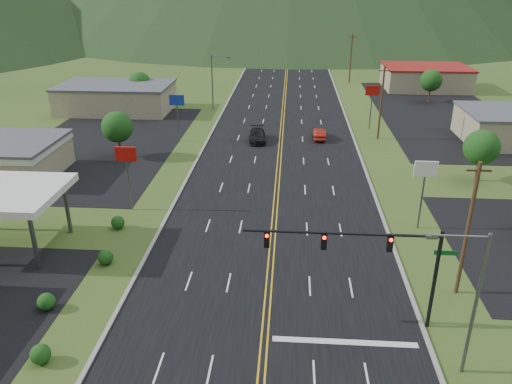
# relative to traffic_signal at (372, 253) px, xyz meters

# --- Properties ---
(traffic_signal) EXTENTS (13.10, 0.43, 7.00)m
(traffic_signal) POSITION_rel_traffic_signal_xyz_m (0.00, 0.00, 0.00)
(traffic_signal) COLOR black
(traffic_signal) RESTS_ON ground
(streetlight_east) EXTENTS (3.28, 0.25, 9.00)m
(streetlight_east) POSITION_rel_traffic_signal_xyz_m (4.70, -4.00, -0.15)
(streetlight_east) COLOR #59595E
(streetlight_east) RESTS_ON ground
(streetlight_west) EXTENTS (3.28, 0.25, 9.00)m
(streetlight_west) POSITION_rel_traffic_signal_xyz_m (-18.16, 56.00, -0.15)
(streetlight_west) COLOR #59595E
(streetlight_west) RESTS_ON ground
(building_west_far) EXTENTS (18.40, 11.40, 4.50)m
(building_west_far) POSITION_rel_traffic_signal_xyz_m (-34.48, 54.00, -3.07)
(building_west_far) COLOR tan
(building_west_far) RESTS_ON ground
(building_east_far) EXTENTS (16.40, 12.40, 4.50)m
(building_east_far) POSITION_rel_traffic_signal_xyz_m (21.52, 76.00, -3.07)
(building_east_far) COLOR tan
(building_east_far) RESTS_ON ground
(pole_sign_west_a) EXTENTS (2.00, 0.18, 6.40)m
(pole_sign_west_a) POSITION_rel_traffic_signal_xyz_m (-20.48, 16.00, -0.28)
(pole_sign_west_a) COLOR #59595E
(pole_sign_west_a) RESTS_ON ground
(pole_sign_west_b) EXTENTS (2.00, 0.18, 6.40)m
(pole_sign_west_b) POSITION_rel_traffic_signal_xyz_m (-20.48, 38.00, -0.28)
(pole_sign_west_b) COLOR #59595E
(pole_sign_west_b) RESTS_ON ground
(pole_sign_east_a) EXTENTS (2.00, 0.18, 6.40)m
(pole_sign_east_a) POSITION_rel_traffic_signal_xyz_m (6.52, 14.00, -0.28)
(pole_sign_east_a) COLOR #59595E
(pole_sign_east_a) RESTS_ON ground
(pole_sign_east_b) EXTENTS (2.00, 0.18, 6.40)m
(pole_sign_east_b) POSITION_rel_traffic_signal_xyz_m (6.52, 46.00, -0.28)
(pole_sign_east_b) COLOR #59595E
(pole_sign_east_b) RESTS_ON ground
(tree_west_a) EXTENTS (3.84, 3.84, 5.82)m
(tree_west_a) POSITION_rel_traffic_signal_xyz_m (-26.48, 31.00, -1.44)
(tree_west_a) COLOR #382314
(tree_west_a) RESTS_ON ground
(tree_west_b) EXTENTS (3.84, 3.84, 5.82)m
(tree_west_b) POSITION_rel_traffic_signal_xyz_m (-31.48, 58.00, -1.44)
(tree_west_b) COLOR #382314
(tree_west_b) RESTS_ON ground
(tree_east_a) EXTENTS (3.84, 3.84, 5.82)m
(tree_east_a) POSITION_rel_traffic_signal_xyz_m (15.52, 26.00, -1.44)
(tree_east_a) COLOR #382314
(tree_east_a) RESTS_ON ground
(tree_east_b) EXTENTS (3.84, 3.84, 5.82)m
(tree_east_b) POSITION_rel_traffic_signal_xyz_m (19.52, 64.00, -1.44)
(tree_east_b) COLOR #382314
(tree_east_b) RESTS_ON ground
(utility_pole_a) EXTENTS (1.60, 0.28, 10.00)m
(utility_pole_a) POSITION_rel_traffic_signal_xyz_m (7.02, 4.00, -0.20)
(utility_pole_a) COLOR #382314
(utility_pole_a) RESTS_ON ground
(utility_pole_b) EXTENTS (1.60, 0.28, 10.00)m
(utility_pole_b) POSITION_rel_traffic_signal_xyz_m (7.02, 41.00, -0.20)
(utility_pole_b) COLOR #382314
(utility_pole_b) RESTS_ON ground
(utility_pole_c) EXTENTS (1.60, 0.28, 10.00)m
(utility_pole_c) POSITION_rel_traffic_signal_xyz_m (7.02, 81.00, -0.20)
(utility_pole_c) COLOR #382314
(utility_pole_c) RESTS_ON ground
(utility_pole_d) EXTENTS (1.60, 0.28, 10.00)m
(utility_pole_d) POSITION_rel_traffic_signal_xyz_m (7.02, 121.00, -0.20)
(utility_pole_d) COLOR #382314
(utility_pole_d) RESTS_ON ground
(car_dark_mid) EXTENTS (2.60, 5.53, 1.56)m
(car_dark_mid) POSITION_rel_traffic_signal_xyz_m (-9.70, 38.65, -4.55)
(car_dark_mid) COLOR black
(car_dark_mid) RESTS_ON ground
(car_red_far) EXTENTS (1.60, 4.49, 1.47)m
(car_red_far) POSITION_rel_traffic_signal_xyz_m (-1.17, 40.32, -4.59)
(car_red_far) COLOR maroon
(car_red_far) RESTS_ON ground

